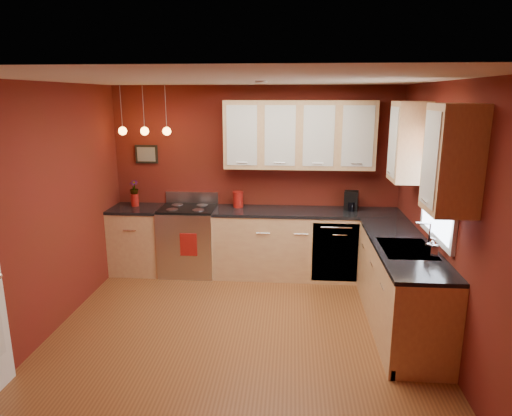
# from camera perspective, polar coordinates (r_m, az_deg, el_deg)

# --- Properties ---
(floor) EXTENTS (4.20, 4.20, 0.00)m
(floor) POSITION_cam_1_polar(r_m,az_deg,el_deg) (4.93, -2.11, -16.07)
(floor) COLOR brown
(floor) RESTS_ON ground
(ceiling) EXTENTS (4.00, 4.20, 0.02)m
(ceiling) POSITION_cam_1_polar(r_m,az_deg,el_deg) (4.27, -2.43, 15.75)
(ceiling) COLOR silver
(ceiling) RESTS_ON wall_back
(wall_back) EXTENTS (4.00, 0.02, 2.60)m
(wall_back) POSITION_cam_1_polar(r_m,az_deg,el_deg) (6.46, -0.08, 3.55)
(wall_back) COLOR maroon
(wall_back) RESTS_ON floor
(wall_front) EXTENTS (4.00, 0.02, 2.60)m
(wall_front) POSITION_cam_1_polar(r_m,az_deg,el_deg) (2.49, -8.11, -14.07)
(wall_front) COLOR maroon
(wall_front) RESTS_ON floor
(wall_left) EXTENTS (0.02, 4.20, 2.60)m
(wall_left) POSITION_cam_1_polar(r_m,az_deg,el_deg) (5.06, -25.37, -0.73)
(wall_left) COLOR maroon
(wall_left) RESTS_ON floor
(wall_right) EXTENTS (0.02, 4.20, 2.60)m
(wall_right) POSITION_cam_1_polar(r_m,az_deg,el_deg) (4.64, 23.09, -1.73)
(wall_right) COLOR maroon
(wall_right) RESTS_ON floor
(base_cabinets_back_left) EXTENTS (0.70, 0.60, 0.90)m
(base_cabinets_back_left) POSITION_cam_1_polar(r_m,az_deg,el_deg) (6.72, -14.49, -3.97)
(base_cabinets_back_left) COLOR #D9B074
(base_cabinets_back_left) RESTS_ON floor
(base_cabinets_back_right) EXTENTS (2.54, 0.60, 0.90)m
(base_cabinets_back_right) POSITION_cam_1_polar(r_m,az_deg,el_deg) (6.37, 6.29, -4.60)
(base_cabinets_back_right) COLOR #D9B074
(base_cabinets_back_right) RESTS_ON floor
(base_cabinets_right) EXTENTS (0.60, 2.10, 0.90)m
(base_cabinets_right) POSITION_cam_1_polar(r_m,az_deg,el_deg) (5.24, 17.52, -9.36)
(base_cabinets_right) COLOR #D9B074
(base_cabinets_right) RESTS_ON floor
(counter_back_left) EXTENTS (0.70, 0.62, 0.04)m
(counter_back_left) POSITION_cam_1_polar(r_m,az_deg,el_deg) (6.60, -14.73, -0.08)
(counter_back_left) COLOR black
(counter_back_left) RESTS_ON base_cabinets_back_left
(counter_back_right) EXTENTS (2.54, 0.62, 0.04)m
(counter_back_right) POSITION_cam_1_polar(r_m,az_deg,el_deg) (6.24, 6.40, -0.50)
(counter_back_right) COLOR black
(counter_back_right) RESTS_ON base_cabinets_back_right
(counter_right) EXTENTS (0.62, 2.10, 0.04)m
(counter_right) POSITION_cam_1_polar(r_m,az_deg,el_deg) (5.08, 17.90, -4.47)
(counter_right) COLOR black
(counter_right) RESTS_ON base_cabinets_right
(gas_range) EXTENTS (0.76, 0.64, 1.11)m
(gas_range) POSITION_cam_1_polar(r_m,az_deg,el_deg) (6.51, -8.40, -3.95)
(gas_range) COLOR #BABABF
(gas_range) RESTS_ON floor
(dishwasher_front) EXTENTS (0.60, 0.02, 0.80)m
(dishwasher_front) POSITION_cam_1_polar(r_m,az_deg,el_deg) (6.12, 9.84, -5.51)
(dishwasher_front) COLOR #BABABF
(dishwasher_front) RESTS_ON base_cabinets_back_right
(sink) EXTENTS (0.50, 0.70, 0.33)m
(sink) POSITION_cam_1_polar(r_m,az_deg,el_deg) (4.94, 18.31, -5.07)
(sink) COLOR #95959B
(sink) RESTS_ON counter_right
(window) EXTENTS (0.06, 1.02, 1.22)m
(window) POSITION_cam_1_polar(r_m,az_deg,el_deg) (4.83, 22.15, 3.67)
(window) COLOR white
(window) RESTS_ON wall_right
(upper_cabinets_back) EXTENTS (2.00, 0.35, 0.90)m
(upper_cabinets_back) POSITION_cam_1_polar(r_m,az_deg,el_deg) (6.19, 5.41, 9.09)
(upper_cabinets_back) COLOR #D9B074
(upper_cabinets_back) RESTS_ON wall_back
(upper_cabinets_right) EXTENTS (0.35, 1.95, 0.90)m
(upper_cabinets_right) POSITION_cam_1_polar(r_m,az_deg,el_deg) (4.78, 20.62, 6.88)
(upper_cabinets_right) COLOR #D9B074
(upper_cabinets_right) RESTS_ON wall_right
(wall_picture) EXTENTS (0.32, 0.03, 0.26)m
(wall_picture) POSITION_cam_1_polar(r_m,az_deg,el_deg) (6.70, -13.52, 6.55)
(wall_picture) COLOR black
(wall_picture) RESTS_ON wall_back
(pendant_lights) EXTENTS (0.71, 0.11, 0.66)m
(pendant_lights) POSITION_cam_1_polar(r_m,az_deg,el_deg) (6.32, -13.75, 9.40)
(pendant_lights) COLOR #95959B
(pendant_lights) RESTS_ON ceiling
(red_canister) EXTENTS (0.15, 0.15, 0.22)m
(red_canister) POSITION_cam_1_polar(r_m,az_deg,el_deg) (6.36, -2.24, 1.09)
(red_canister) COLOR maroon
(red_canister) RESTS_ON counter_back_right
(red_vase) EXTENTS (0.11, 0.11, 0.17)m
(red_vase) POSITION_cam_1_polar(r_m,az_deg,el_deg) (6.66, -14.92, 0.98)
(red_vase) COLOR maroon
(red_vase) RESTS_ON counter_back_left
(flowers) EXTENTS (0.12, 0.12, 0.21)m
(flowers) POSITION_cam_1_polar(r_m,az_deg,el_deg) (6.62, -15.01, 2.45)
(flowers) COLOR maroon
(flowers) RESTS_ON red_vase
(coffee_maker) EXTENTS (0.21, 0.21, 0.26)m
(coffee_maker) POSITION_cam_1_polar(r_m,az_deg,el_deg) (6.33, 11.81, 0.82)
(coffee_maker) COLOR black
(coffee_maker) RESTS_ON counter_back_right
(soap_pump) EXTENTS (0.12, 0.12, 0.19)m
(soap_pump) POSITION_cam_1_polar(r_m,az_deg,el_deg) (4.73, 21.09, -4.61)
(soap_pump) COLOR white
(soap_pump) RESTS_ON counter_right
(dish_towel) EXTENTS (0.23, 0.02, 0.31)m
(dish_towel) POSITION_cam_1_polar(r_m,az_deg,el_deg) (6.18, -8.44, -4.56)
(dish_towel) COLOR maroon
(dish_towel) RESTS_ON gas_range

